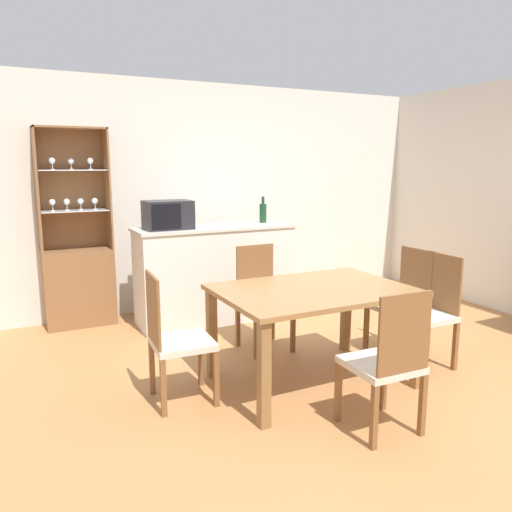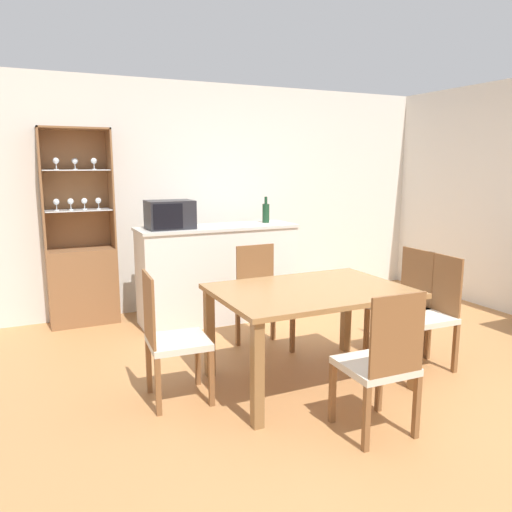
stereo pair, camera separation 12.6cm
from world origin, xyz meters
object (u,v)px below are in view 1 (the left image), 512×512
(dining_chair_side_right_far, at_px, (402,303))
(dining_chair_side_left_far, at_px, (175,340))
(microwave, at_px, (168,215))
(dining_table, at_px, (313,301))
(display_cabinet, at_px, (78,269))
(dining_chair_side_right_near, at_px, (428,312))
(dining_chair_head_far, at_px, (262,299))
(wine_bottle, at_px, (263,212))
(dining_chair_head_near, at_px, (386,363))

(dining_chair_side_right_far, relative_size, dining_chair_side_left_far, 1.00)
(dining_chair_side_left_far, distance_m, microwave, 1.81)
(dining_table, bearing_deg, display_cabinet, 121.42)
(display_cabinet, relative_size, dining_chair_side_right_near, 2.16)
(dining_chair_head_far, bearing_deg, dining_chair_side_left_far, 32.31)
(dining_table, relative_size, wine_bottle, 4.93)
(display_cabinet, relative_size, dining_chair_head_far, 2.16)
(display_cabinet, xyz_separation_m, dining_chair_side_left_far, (0.36, -2.11, -0.13))
(dining_table, xyz_separation_m, dining_chair_side_left_far, (-1.03, 0.15, -0.19))
(dining_chair_head_near, height_order, dining_chair_side_right_far, same)
(dining_chair_side_right_far, relative_size, dining_chair_side_right_near, 1.00)
(dining_chair_head_far, bearing_deg, dining_table, 89.25)
(dining_chair_side_right_far, bearing_deg, dining_table, 98.07)
(microwave, bearing_deg, wine_bottle, 3.58)
(dining_chair_head_far, height_order, microwave, microwave)
(dining_table, bearing_deg, dining_chair_side_left_far, 171.52)
(dining_chair_side_right_near, distance_m, wine_bottle, 2.14)
(dining_chair_side_right_far, bearing_deg, dining_chair_side_right_near, 179.75)
(microwave, bearing_deg, display_cabinet, 147.99)
(display_cabinet, bearing_deg, wine_bottle, -12.94)
(dining_chair_side_left_far, bearing_deg, dining_table, 85.11)
(dining_chair_head_near, xyz_separation_m, dining_chair_side_right_near, (1.03, 0.67, 0.00))
(dining_chair_side_left_far, height_order, wine_bottle, wine_bottle)
(display_cabinet, distance_m, dining_chair_side_right_far, 3.21)
(dining_chair_head_near, distance_m, dining_chair_side_right_far, 1.41)
(dining_chair_head_far, bearing_deg, wine_bottle, -118.54)
(dining_chair_side_right_far, bearing_deg, dining_chair_head_near, 133.15)
(display_cabinet, height_order, dining_chair_side_right_far, display_cabinet)
(dining_chair_side_left_far, xyz_separation_m, microwave, (0.45, 1.60, 0.70))
(dining_chair_side_right_far, distance_m, dining_chair_side_left_far, 2.05)
(display_cabinet, distance_m, wine_bottle, 2.03)
(dining_chair_head_far, bearing_deg, dining_chair_side_right_near, 135.73)
(dining_chair_head_near, relative_size, dining_chair_head_far, 1.00)
(dining_chair_side_right_far, distance_m, microwave, 2.37)
(display_cabinet, height_order, wine_bottle, display_cabinet)
(dining_table, xyz_separation_m, dining_chair_side_right_near, (1.03, -0.15, -0.19))
(dining_chair_side_right_far, height_order, microwave, microwave)
(dining_chair_side_right_far, xyz_separation_m, wine_bottle, (-0.50, 1.67, 0.67))
(dining_chair_side_left_far, bearing_deg, display_cabinet, -166.81)
(dining_table, distance_m, wine_bottle, 1.96)
(dining_table, xyz_separation_m, microwave, (-0.57, 1.75, 0.51))
(dining_chair_head_far, bearing_deg, microwave, -59.42)
(dining_chair_head_near, height_order, dining_chair_side_right_near, same)
(dining_chair_side_right_near, height_order, dining_chair_side_left_far, same)
(dining_chair_head_near, bearing_deg, display_cabinet, 115.87)
(wine_bottle, bearing_deg, dining_chair_side_right_near, -75.84)
(dining_table, distance_m, dining_chair_side_right_far, 1.05)
(dining_chair_head_far, relative_size, dining_chair_side_right_near, 1.00)
(display_cabinet, height_order, microwave, display_cabinet)
(dining_table, height_order, wine_bottle, wine_bottle)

